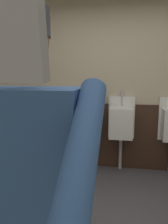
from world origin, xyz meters
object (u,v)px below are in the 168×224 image
at_px(person, 25,194).
at_px(urinal_left, 73,120).
at_px(cell_phone, 21,36).
at_px(urinal_middle, 121,122).

bearing_deg(person, urinal_left, 98.99).
height_order(urinal_left, cell_phone, cell_phone).
height_order(urinal_middle, cell_phone, cell_phone).
xyz_separation_m(person, cell_phone, (0.25, -0.50, 0.52)).
xyz_separation_m(urinal_left, cell_phone, (0.65, -3.03, 0.76)).
height_order(urinal_left, person, person).
distance_m(person, cell_phone, 0.77).
bearing_deg(urinal_middle, urinal_left, 180.00).
bearing_deg(urinal_left, urinal_middle, 0.00).
distance_m(urinal_middle, cell_phone, 3.13).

